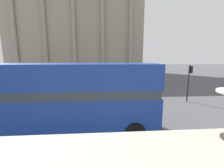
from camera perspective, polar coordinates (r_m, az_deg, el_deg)
double_decker_bus at (r=8.94m, az=-20.87°, el=-4.11°), size 11.39×2.69×4.02m
plaza_building_left at (r=45.87m, az=-12.68°, el=19.81°), size 34.06×15.89×24.79m
traffic_light_near at (r=16.53m, az=27.40°, el=2.10°), size 0.42×0.24×3.65m
traffic_light_mid at (r=21.43m, az=-12.38°, el=4.59°), size 0.42×0.24×3.70m
car_white at (r=28.47m, az=-4.47°, el=2.56°), size 4.20×1.93×1.35m
pedestrian_blue at (r=14.48m, az=5.05°, el=-3.31°), size 0.32×0.32×1.76m
pedestrian_yellow at (r=25.77m, az=8.54°, el=2.30°), size 0.32×0.32×1.68m
pedestrian_red at (r=33.54m, az=5.79°, el=4.24°), size 0.32×0.32×1.80m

